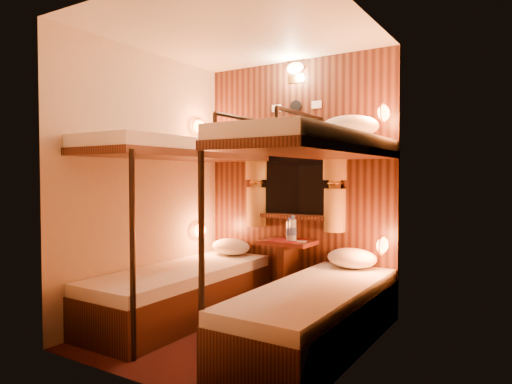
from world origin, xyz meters
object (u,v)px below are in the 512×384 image
Objects in this scene: bunk_left at (182,256)px; bottle_right at (293,230)px; bottle_left at (289,231)px; bunk_right at (315,272)px; table at (288,265)px.

bottle_right is at bearing 47.19° from bunk_left.
bunk_left is 1.04m from bottle_left.
bunk_left reaches higher than bottle_right.
bottle_right is at bearing 127.34° from bunk_right.
bottle_left is at bearing 179.99° from bottle_right.
bunk_right is 2.90× the size of table.
bottle_right is at bearing -0.01° from bottle_left.
bunk_left is 1.30m from bunk_right.
table is at bearing 129.67° from bunk_right.
bunk_right is at bearing -50.99° from bottle_left.
bottle_right is (0.04, -0.00, 0.01)m from bottle_left.
bunk_left is 8.69× the size of bottle_left.
bunk_right reaches higher than table.
bunk_left is 1.00× the size of bunk_right.
table is at bearing 50.33° from bunk_left.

